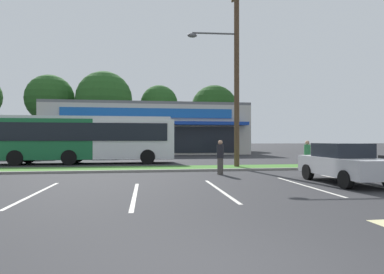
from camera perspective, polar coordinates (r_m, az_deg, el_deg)
The scene contains 19 objects.
grass_median at distance 17.80m, azimuth -4.77°, elevation -5.67°, with size 56.00×2.20×0.12m, color #427A2D.
curb_lip at distance 16.59m, azimuth -4.52°, elevation -6.06°, with size 56.00×0.24×0.12m, color gray.
parking_stripe_0 at distance 11.09m, azimuth -26.36°, elevation -9.13°, with size 0.12×4.80×0.01m, color silver.
parking_stripe_1 at distance 9.92m, azimuth -10.27°, elevation -10.20°, with size 0.12×4.80×0.01m, color silver.
parking_stripe_2 at distance 10.72m, azimuth 5.01°, elevation -9.46°, with size 0.12×4.80×0.01m, color silver.
parking_stripe_3 at distance 12.32m, azimuth 19.77°, elevation -8.26°, with size 0.12×4.80×0.01m, color silver.
parking_stripe_4 at distance 14.17m, azimuth 27.30°, elevation -7.21°, with size 0.12×4.80×0.01m, color silver.
storefront_building at distance 39.10m, azimuth -7.84°, elevation 1.35°, with size 22.53×12.11×5.78m.
tree_left at distance 51.40m, azimuth -24.24°, elevation 6.33°, with size 6.96×6.96×11.20m.
tree_mid_left at distance 49.19m, azimuth -15.55°, elevation 6.60°, with size 8.22×8.22×11.81m.
tree_mid at distance 50.70m, azimuth -5.92°, elevation 5.94°, with size 5.88×5.88×10.27m.
tree_mid_right at distance 50.04m, azimuth 4.03°, elevation 5.10°, with size 7.33×7.33×10.18m.
utility_pole at distance 18.96m, azimuth 7.65°, elevation 12.07°, with size 3.02×2.40×10.87m.
city_bus at distance 23.15m, azimuth -18.42°, elevation -0.21°, with size 12.04×2.68×3.25m.
car_0 at distance 29.61m, azimuth -26.84°, elevation -2.15°, with size 4.22×1.97×1.51m.
car_2 at distance 13.55m, azimuth 25.75°, elevation -4.24°, with size 1.89×4.11×1.53m.
car_4 at distance 28.99m, azimuth -14.93°, elevation -2.20°, with size 4.63×1.87×1.51m.
pedestrian_near_bench at distance 17.83m, azimuth 20.07°, elevation -3.20°, with size 0.33×0.33×1.62m.
pedestrian_by_pole at distance 15.25m, azimuth 5.12°, elevation -3.65°, with size 0.33×0.33×1.65m.
Camera 1 is at (-1.06, -3.69, 1.69)m, focal length 29.59 mm.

